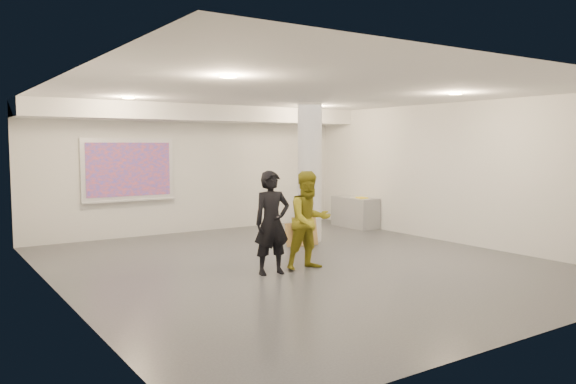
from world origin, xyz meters
TOP-DOWN VIEW (x-y plane):
  - floor at (0.00, 0.00)m, footprint 8.00×9.00m
  - ceiling at (0.00, 0.00)m, footprint 8.00×9.00m
  - wall_back at (0.00, 4.50)m, footprint 8.00×0.01m
  - wall_front at (0.00, -4.50)m, footprint 8.00×0.01m
  - wall_left at (-4.00, 0.00)m, footprint 0.01×9.00m
  - wall_right at (4.00, 0.00)m, footprint 0.01×9.00m
  - soffit_band at (0.00, 3.95)m, footprint 8.00×1.10m
  - downlight_nw at (-2.20, 2.50)m, footprint 0.22×0.22m
  - downlight_ne at (2.20, 2.50)m, footprint 0.22×0.22m
  - downlight_sw at (-2.20, -1.50)m, footprint 0.22×0.22m
  - downlight_se at (2.20, -1.50)m, footprint 0.22×0.22m
  - column at (1.50, 1.80)m, footprint 0.52×0.52m
  - projection_screen at (-1.60, 4.45)m, footprint 2.10×0.13m
  - credenza at (3.72, 2.88)m, footprint 0.57×1.32m
  - papers_stack at (3.73, 2.74)m, footprint 0.37×0.43m
  - postit_pad at (3.69, 2.60)m, footprint 0.25×0.32m
  - cardboard_back at (1.10, 1.41)m, footprint 0.57×0.19m
  - cardboard_front at (0.91, 1.50)m, footprint 0.45×0.15m
  - woman at (-0.83, -0.37)m, footprint 0.66×0.48m
  - man at (-0.11, -0.41)m, footprint 0.84×0.67m

SIDE VIEW (x-z plane):
  - floor at x=0.00m, z-range -0.01..0.01m
  - cardboard_front at x=0.91m, z-range 0.00..0.49m
  - cardboard_back at x=1.10m, z-range 0.00..0.61m
  - credenza at x=3.72m, z-range 0.00..0.76m
  - papers_stack at x=3.73m, z-range 0.76..0.79m
  - postit_pad at x=3.69m, z-range 0.76..0.79m
  - man at x=-0.11m, z-range 0.00..1.66m
  - woman at x=-0.83m, z-range 0.00..1.69m
  - wall_back at x=0.00m, z-range 0.00..3.00m
  - wall_front at x=0.00m, z-range 0.00..3.00m
  - wall_left at x=-4.00m, z-range 0.00..3.00m
  - wall_right at x=4.00m, z-range 0.00..3.00m
  - column at x=1.50m, z-range 0.00..3.00m
  - projection_screen at x=-1.60m, z-range 0.82..2.24m
  - soffit_band at x=0.00m, z-range 2.64..3.00m
  - downlight_nw at x=-2.20m, z-range 2.97..2.99m
  - downlight_ne at x=2.20m, z-range 2.97..2.99m
  - downlight_sw at x=-2.20m, z-range 2.97..2.99m
  - downlight_se at x=2.20m, z-range 2.97..2.99m
  - ceiling at x=0.00m, z-range 3.00..3.00m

